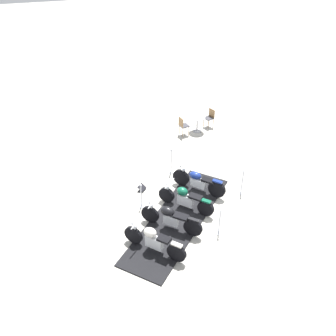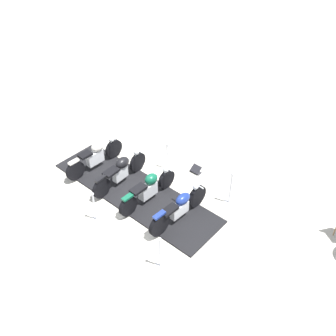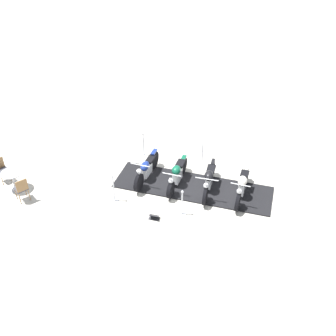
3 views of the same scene
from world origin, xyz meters
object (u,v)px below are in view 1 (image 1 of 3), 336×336
stanchion_right_front (171,164)px  info_placard (142,189)px  motorcycle_navy (198,181)px  motorcycle_forest (185,198)px  cafe_table (197,121)px  cafe_chair_across_table (183,125)px  motorcycle_cream (153,240)px  stanchion_right_mid (141,199)px  stanchion_left_mid (219,225)px  stanchion_left_front (242,185)px  motorcycle_black (170,217)px  cafe_chair_near_table (210,117)px

stanchion_right_front → info_placard: size_ratio=2.80×
motorcycle_navy → motorcycle_forest: (-0.81, -0.85, -0.00)m
cafe_table → cafe_chair_across_table: 0.82m
motorcycle_cream → stanchion_right_mid: stanchion_right_mid is taller
stanchion_left_mid → cafe_table: (1.70, 6.87, 0.22)m
motorcycle_navy → motorcycle_cream: 3.54m
motorcycle_navy → stanchion_left_mid: bearing=134.0°
motorcycle_cream → stanchion_left_front: stanchion_left_front is taller
stanchion_left_mid → stanchion_right_front: stanchion_right_front is taller
cafe_chair_across_table → stanchion_left_front: bearing=-93.4°
info_placard → motorcycle_cream: bearing=-142.9°
info_placard → cafe_table: (3.69, 3.85, 0.50)m
stanchion_left_mid → info_placard: (-1.99, 3.02, -0.28)m
stanchion_right_front → motorcycle_cream: bearing=-113.9°
stanchion_left_mid → cafe_table: 7.08m
motorcycle_black → motorcycle_cream: motorcycle_black is taller
cafe_chair_near_table → motorcycle_forest: bearing=40.3°
motorcycle_navy → motorcycle_black: 2.36m
motorcycle_cream → info_placard: size_ratio=4.12×
motorcycle_forest → stanchion_left_mid: 1.67m
motorcycle_forest → motorcycle_cream: size_ratio=0.99×
stanchion_right_front → stanchion_left_mid: bearing=-82.1°
motorcycle_cream → stanchion_left_mid: bearing=-129.8°
motorcycle_navy → motorcycle_black: motorcycle_navy is taller
info_placard → cafe_chair_near_table: 6.10m
stanchion_left_mid → stanchion_right_front: (-0.54, 3.87, 0.06)m
motorcycle_cream → info_placard: 3.28m
stanchion_left_mid → cafe_chair_across_table: bearing=82.3°
motorcycle_cream → stanchion_left_mid: size_ratio=1.62×
cafe_table → cafe_chair_near_table: bearing=20.3°
cafe_table → cafe_chair_across_table: cafe_chair_across_table is taller
stanchion_left_front → cafe_chair_near_table: stanchion_left_front is taller
stanchion_right_mid → cafe_chair_near_table: stanchion_right_mid is taller
motorcycle_forest → cafe_table: 5.90m
cafe_table → cafe_chair_near_table: cafe_chair_near_table is taller
motorcycle_black → motorcycle_cream: bearing=87.5°
cafe_chair_near_table → motorcycle_black: bearing=38.1°
cafe_table → cafe_chair_across_table: bearing=-167.6°
stanchion_left_front → motorcycle_forest: bearing=-173.5°
stanchion_left_front → stanchion_right_front: stanchion_right_front is taller
motorcycle_navy → cafe_table: (1.61, 4.52, 0.08)m
motorcycle_navy → cafe_chair_across_table: bearing=-54.4°
motorcycle_forest → cafe_chair_near_table: (3.20, 5.66, 0.05)m
motorcycle_black → stanchion_right_front: size_ratio=1.57×
motorcycle_black → stanchion_left_front: stanchion_left_front is taller
stanchion_left_mid → cafe_chair_near_table: (2.47, 7.15, 0.20)m
motorcycle_forest → stanchion_left_mid: bearing=160.7°
stanchion_right_mid → stanchion_left_front: 3.90m
motorcycle_black → cafe_table: 7.02m
motorcycle_navy → cafe_chair_across_table: 4.42m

